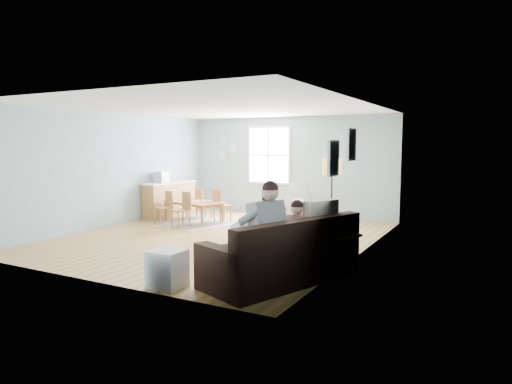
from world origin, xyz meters
The scene contains 22 objects.
room centered at (0.00, 0.00, 2.42)m, with size 8.40×9.40×3.90m.
window centered at (-0.60, 3.46, 1.65)m, with size 1.32×0.08×1.62m.
pictures centered at (2.97, -1.05, 1.85)m, with size 0.05×1.34×0.74m.
wall_plates centered at (-2.00, 3.47, 1.83)m, with size 0.67×0.02×0.66m.
sofa centered at (2.51, -2.22, 0.33)m, with size 1.76×2.51×0.94m.
green_throw centered at (2.71, -1.47, 0.59)m, with size 1.05×0.90×0.04m, color #135516.
beige_pillow centered at (2.88, -1.75, 0.86)m, with size 0.16×0.57×0.57m, color #BFAA92.
father centered at (2.26, -2.48, 0.79)m, with size 1.09×0.82×1.47m.
nursing_pillow centered at (2.09, -2.42, 0.73)m, with size 0.63×0.63×0.17m, color silver.
infant centered at (2.10, -2.38, 0.81)m, with size 0.15×0.39×0.15m.
toddler centered at (2.51, -1.99, 0.79)m, with size 0.62×0.43×0.92m.
floor_lamp centered at (2.43, 0.02, 1.40)m, with size 0.34×0.34×1.70m.
storage_cube centered at (1.19, -3.20, 0.26)m, with size 0.46×0.41×0.51m.
rug centered at (-1.60, 1.22, 0.01)m, with size 2.20×1.67×0.01m, color gray.
dining_table centered at (-1.60, 1.22, 0.26)m, with size 1.51×0.84×0.53m, color #965831.
chair_sw centered at (-2.16, 0.84, 0.44)m, with size 0.47×0.47×0.79m.
chair_se centered at (-1.41, 0.58, 0.46)m, with size 0.49×0.49×0.83m.
chair_nw centered at (-1.78, 1.88, 0.43)m, with size 0.46×0.46×0.78m.
chair_ne centered at (-1.05, 1.60, 0.46)m, with size 0.50×0.50×0.83m.
counter centered at (-2.70, 1.66, 0.48)m, with size 0.60×1.71×0.94m.
monitor centered at (-2.71, 1.34, 1.09)m, with size 0.33×0.31×0.30m.
baby_swing centered at (0.47, 3.10, 0.42)m, with size 1.13×1.15×0.94m.
Camera 1 is at (5.17, -7.99, 1.96)m, focal length 32.00 mm.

